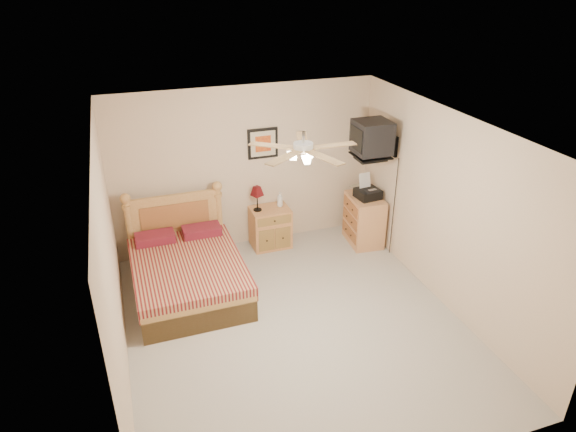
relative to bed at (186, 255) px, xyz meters
name	(u,v)px	position (x,y,z in m)	size (l,w,h in m)	color
floor	(295,325)	(1.12, -1.12, -0.59)	(4.50, 4.50, 0.00)	#A6A196
ceiling	(297,130)	(1.12, -1.12, 1.91)	(4.00, 4.50, 0.04)	white
wall_back	(246,168)	(1.12, 1.13, 0.66)	(4.00, 0.04, 2.50)	beige
wall_front	(395,371)	(1.12, -3.37, 0.66)	(4.00, 0.04, 2.50)	beige
wall_left	(111,267)	(-0.88, -1.12, 0.66)	(0.04, 4.50, 2.50)	beige
wall_right	(447,212)	(3.12, -1.12, 0.66)	(0.04, 4.50, 2.50)	beige
bed	(186,255)	(0.00, 0.00, 0.00)	(1.40, 1.83, 1.19)	#B47B3E
nightstand	(270,227)	(1.42, 0.88, -0.27)	(0.59, 0.44, 0.64)	#B26B37
table_lamp	(257,198)	(1.23, 0.90, 0.24)	(0.21, 0.21, 0.39)	#530C10
lotion_bottle	(280,199)	(1.59, 0.92, 0.17)	(0.09, 0.09, 0.24)	white
framed_picture	(263,143)	(1.39, 1.11, 1.03)	(0.46, 0.04, 0.46)	black
dresser	(364,220)	(2.85, 0.52, -0.20)	(0.46, 0.67, 0.79)	#BF794A
fax_machine	(368,187)	(2.87, 0.48, 0.38)	(0.34, 0.37, 0.37)	black
magazine_lower	(355,191)	(2.79, 0.76, 0.20)	(0.17, 0.23, 0.02)	beige
magazine_upper	(355,189)	(2.79, 0.76, 0.23)	(0.22, 0.30, 0.02)	gray
wall_tv	(381,139)	(2.87, 0.22, 1.22)	(0.56, 0.46, 0.58)	black
ceiling_fan	(303,149)	(1.12, -1.32, 1.77)	(1.14, 1.14, 0.28)	white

